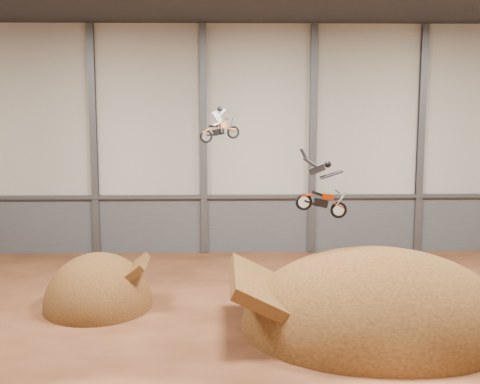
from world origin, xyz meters
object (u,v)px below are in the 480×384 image
Objects in this scene: fmx_rider_a at (221,122)px; fmx_rider_b at (320,184)px; takeoff_ramp at (98,306)px; landing_ramp at (377,328)px.

fmx_rider_a is 5.52m from fmx_rider_b.
fmx_rider_a is at bearing 148.18° from fmx_rider_b.
fmx_rider_b is at bearing -11.97° from takeoff_ramp.
fmx_rider_a is (-6.67, 3.48, 8.62)m from landing_ramp.
takeoff_ramp is at bearing 165.61° from landing_ramp.
fmx_rider_a is (5.80, 0.28, 8.62)m from takeoff_ramp.
landing_ramp is 11.44m from fmx_rider_a.
landing_ramp is 3.86× the size of fmx_rider_b.
landing_ramp reaches higher than takeoff_ramp.
takeoff_ramp is 3.10× the size of fmx_rider_a.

